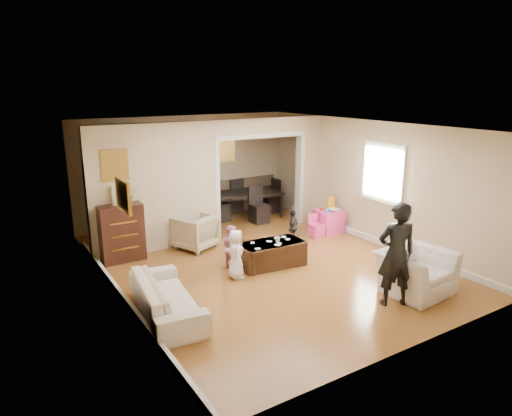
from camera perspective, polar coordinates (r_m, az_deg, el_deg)
floor at (r=8.89m, az=0.68°, el=-6.84°), size 7.00×7.00×0.00m
partition_left at (r=9.49m, az=-12.26°, el=2.46°), size 2.75×0.18×2.60m
partition_right at (r=11.33m, az=6.40°, el=4.74°), size 0.55×0.18×2.60m
partition_header at (r=10.39m, az=0.51°, el=10.16°), size 2.22×0.18×0.35m
window_pane at (r=9.87m, az=15.54°, el=4.22°), size 0.03×0.95×1.10m
framed_art_partition at (r=9.05m, az=-17.16°, el=5.08°), size 0.45×0.03×0.55m
framed_art_sofa_wall at (r=6.75m, az=-16.18°, el=1.47°), size 0.03×0.55×0.40m
framed_art_alcove at (r=11.88m, az=-3.76°, el=7.24°), size 0.45×0.03×0.55m
sofa at (r=7.04m, az=-11.04°, el=-10.78°), size 0.97×1.99×0.56m
armchair_back at (r=9.65m, az=-7.58°, el=-2.93°), size 1.01×1.02×0.71m
armchair_front at (r=8.01m, az=19.24°, el=-7.52°), size 1.17×1.04×0.71m
dresser at (r=9.24m, az=-16.41°, el=-2.93°), size 0.81×0.46×1.12m
table_lamp at (r=9.04m, az=-16.76°, el=1.53°), size 0.22×0.22×0.36m
potted_plant at (r=9.10m, az=-15.53°, el=1.55°), size 0.28×0.24×0.31m
coffee_table at (r=8.71m, az=1.92°, el=-5.70°), size 1.28×0.75×0.46m
coffee_cup at (r=8.63m, az=2.67°, el=-3.95°), size 0.12×0.12×0.10m
play_table at (r=10.76m, az=9.04°, el=-1.62°), size 0.56×0.56×0.52m
cereal_box at (r=10.80m, az=9.26°, el=0.68°), size 0.20×0.08×0.30m
cyan_cup at (r=10.58m, az=8.87°, el=-0.23°), size 0.08×0.08×0.08m
toy_block at (r=10.70m, az=8.19°, el=-0.11°), size 0.09×0.08×0.05m
play_bowl at (r=10.63m, az=9.72°, el=-0.25°), size 0.25×0.25×0.06m
dining_table at (r=11.86m, az=-1.24°, el=0.46°), size 2.01×1.40×0.64m
adult_person at (r=7.32m, az=17.03°, el=-5.52°), size 0.71×0.59×1.65m
child_kneel_a at (r=8.10m, az=-2.51°, el=-5.74°), size 0.39×0.49×0.88m
child_kneel_b at (r=8.54m, az=-3.12°, el=-4.81°), size 0.40×0.46×0.83m
child_toddler at (r=9.81m, az=4.61°, el=-2.39°), size 0.47×0.40×0.76m
craft_papers at (r=8.64m, az=2.15°, el=-4.24°), size 0.89×0.47×0.00m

